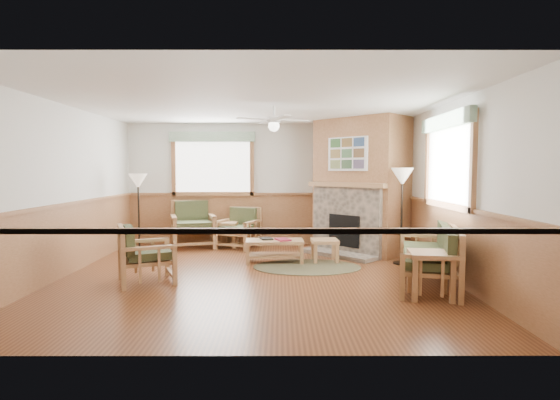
{
  "coord_description": "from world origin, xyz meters",
  "views": [
    {
      "loc": [
        0.39,
        -6.82,
        1.68
      ],
      "look_at": [
        0.4,
        0.7,
        1.15
      ],
      "focal_mm": 28.0,
      "sensor_mm": 36.0,
      "label": 1
    }
  ],
  "objects_px": {
    "sofa": "(428,255)",
    "armchair_back_left": "(193,224)",
    "floor_lamp_left": "(139,213)",
    "floor_lamp_right": "(402,216)",
    "end_table_chairs": "(226,234)",
    "footstool": "(325,250)",
    "armchair_back_right": "(238,228)",
    "armchair_left": "(147,254)",
    "end_table_sofa": "(430,275)",
    "coffee_table": "(275,251)"
  },
  "relations": [
    {
      "from": "armchair_back_left",
      "to": "sofa",
      "type": "bearing_deg",
      "value": -54.14
    },
    {
      "from": "armchair_back_left",
      "to": "armchair_back_right",
      "type": "bearing_deg",
      "value": -21.43
    },
    {
      "from": "sofa",
      "to": "end_table_chairs",
      "type": "distance_m",
      "value": 4.54
    },
    {
      "from": "armchair_left",
      "to": "coffee_table",
      "type": "height_order",
      "value": "armchair_left"
    },
    {
      "from": "armchair_back_left",
      "to": "floor_lamp_right",
      "type": "relative_size",
      "value": 0.58
    },
    {
      "from": "end_table_sofa",
      "to": "footstool",
      "type": "relative_size",
      "value": 1.3
    },
    {
      "from": "sofa",
      "to": "armchair_back_right",
      "type": "bearing_deg",
      "value": -118.96
    },
    {
      "from": "coffee_table",
      "to": "end_table_sofa",
      "type": "bearing_deg",
      "value": -48.63
    },
    {
      "from": "sofa",
      "to": "floor_lamp_left",
      "type": "relative_size",
      "value": 1.18
    },
    {
      "from": "footstool",
      "to": "end_table_chairs",
      "type": "bearing_deg",
      "value": 142.84
    },
    {
      "from": "armchair_back_right",
      "to": "armchair_left",
      "type": "xyz_separation_m",
      "value": [
        -1.08,
        -2.89,
        0.0
      ]
    },
    {
      "from": "armchair_left",
      "to": "footstool",
      "type": "height_order",
      "value": "armchair_left"
    },
    {
      "from": "end_table_chairs",
      "to": "sofa",
      "type": "bearing_deg",
      "value": -43.05
    },
    {
      "from": "coffee_table",
      "to": "floor_lamp_right",
      "type": "relative_size",
      "value": 0.6
    },
    {
      "from": "coffee_table",
      "to": "end_table_sofa",
      "type": "height_order",
      "value": "end_table_sofa"
    },
    {
      "from": "armchair_back_left",
      "to": "floor_lamp_right",
      "type": "distance_m",
      "value": 4.39
    },
    {
      "from": "footstool",
      "to": "floor_lamp_left",
      "type": "height_order",
      "value": "floor_lamp_left"
    },
    {
      "from": "end_table_chairs",
      "to": "footstool",
      "type": "height_order",
      "value": "end_table_chairs"
    },
    {
      "from": "end_table_sofa",
      "to": "armchair_back_left",
      "type": "bearing_deg",
      "value": 135.55
    },
    {
      "from": "floor_lamp_right",
      "to": "end_table_chairs",
      "type": "bearing_deg",
      "value": 152.68
    },
    {
      "from": "end_table_chairs",
      "to": "floor_lamp_right",
      "type": "bearing_deg",
      "value": -27.32
    },
    {
      "from": "armchair_back_right",
      "to": "coffee_table",
      "type": "distance_m",
      "value": 1.72
    },
    {
      "from": "armchair_back_left",
      "to": "end_table_chairs",
      "type": "relative_size",
      "value": 1.83
    },
    {
      "from": "sofa",
      "to": "end_table_sofa",
      "type": "relative_size",
      "value": 3.11
    },
    {
      "from": "armchair_left",
      "to": "floor_lamp_right",
      "type": "xyz_separation_m",
      "value": [
        4.13,
        1.26,
        0.43
      ]
    },
    {
      "from": "armchair_back_left",
      "to": "floor_lamp_right",
      "type": "bearing_deg",
      "value": -39.62
    },
    {
      "from": "armchair_back_left",
      "to": "armchair_back_right",
      "type": "xyz_separation_m",
      "value": [
        0.98,
        -0.08,
        -0.07
      ]
    },
    {
      "from": "floor_lamp_right",
      "to": "sofa",
      "type": "bearing_deg",
      "value": -90.0
    },
    {
      "from": "end_table_chairs",
      "to": "floor_lamp_right",
      "type": "xyz_separation_m",
      "value": [
        3.32,
        -1.71,
        0.59
      ]
    },
    {
      "from": "end_table_chairs",
      "to": "footstool",
      "type": "distance_m",
      "value": 2.49
    },
    {
      "from": "end_table_sofa",
      "to": "sofa",
      "type": "bearing_deg",
      "value": 74.27
    },
    {
      "from": "floor_lamp_left",
      "to": "floor_lamp_right",
      "type": "xyz_separation_m",
      "value": [
        4.98,
        -1.04,
        0.06
      ]
    },
    {
      "from": "sofa",
      "to": "coffee_table",
      "type": "height_order",
      "value": "sofa"
    },
    {
      "from": "sofa",
      "to": "armchair_back_left",
      "type": "height_order",
      "value": "armchair_back_left"
    },
    {
      "from": "armchair_back_left",
      "to": "floor_lamp_left",
      "type": "xyz_separation_m",
      "value": [
        -0.95,
        -0.67,
        0.3
      ]
    },
    {
      "from": "armchair_back_right",
      "to": "floor_lamp_left",
      "type": "relative_size",
      "value": 0.53
    },
    {
      "from": "end_table_chairs",
      "to": "armchair_left",
      "type": "bearing_deg",
      "value": -105.3
    },
    {
      "from": "end_table_sofa",
      "to": "floor_lamp_right",
      "type": "height_order",
      "value": "floor_lamp_right"
    },
    {
      "from": "armchair_left",
      "to": "end_table_chairs",
      "type": "distance_m",
      "value": 3.09
    },
    {
      "from": "armchair_left",
      "to": "floor_lamp_right",
      "type": "relative_size",
      "value": 0.5
    },
    {
      "from": "floor_lamp_left",
      "to": "end_table_chairs",
      "type": "bearing_deg",
      "value": 22.07
    },
    {
      "from": "armchair_left",
      "to": "coffee_table",
      "type": "bearing_deg",
      "value": -76.7
    },
    {
      "from": "sofa",
      "to": "armchair_back_left",
      "type": "xyz_separation_m",
      "value": [
        -4.03,
        3.1,
        0.06
      ]
    },
    {
      "from": "sofa",
      "to": "armchair_back_right",
      "type": "distance_m",
      "value": 4.29
    },
    {
      "from": "armchair_left",
      "to": "floor_lamp_right",
      "type": "height_order",
      "value": "floor_lamp_right"
    },
    {
      "from": "sofa",
      "to": "floor_lamp_right",
      "type": "bearing_deg",
      "value": -164.27
    },
    {
      "from": "end_table_sofa",
      "to": "footstool",
      "type": "bearing_deg",
      "value": 116.81
    },
    {
      "from": "armchair_back_left",
      "to": "floor_lamp_right",
      "type": "height_order",
      "value": "floor_lamp_right"
    },
    {
      "from": "armchair_left",
      "to": "end_table_chairs",
      "type": "relative_size",
      "value": 1.57
    },
    {
      "from": "armchair_back_left",
      "to": "footstool",
      "type": "xyz_separation_m",
      "value": [
        2.7,
        -1.5,
        -0.29
      ]
    }
  ]
}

